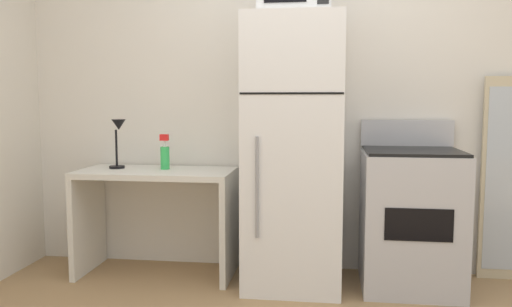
# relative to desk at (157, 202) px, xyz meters

# --- Properties ---
(wall_back_white) EXTENTS (5.00, 0.10, 2.60)m
(wall_back_white) POSITION_rel_desk_xyz_m (1.12, 0.33, 0.78)
(wall_back_white) COLOR silver
(wall_back_white) RESTS_ON ground
(desk) EXTENTS (1.09, 0.53, 0.75)m
(desk) POSITION_rel_desk_xyz_m (0.00, 0.00, 0.00)
(desk) COLOR silver
(desk) RESTS_ON ground
(desk_lamp) EXTENTS (0.14, 0.12, 0.35)m
(desk_lamp) POSITION_rel_desk_xyz_m (-0.29, 0.03, 0.47)
(desk_lamp) COLOR black
(desk_lamp) RESTS_ON desk
(spray_bottle) EXTENTS (0.06, 0.06, 0.25)m
(spray_bottle) POSITION_rel_desk_xyz_m (0.05, 0.05, 0.33)
(spray_bottle) COLOR green
(spray_bottle) RESTS_ON desk
(refrigerator) EXTENTS (0.63, 0.68, 1.78)m
(refrigerator) POSITION_rel_desk_xyz_m (0.97, -0.06, 0.37)
(refrigerator) COLOR white
(refrigerator) RESTS_ON ground
(oven_range) EXTENTS (0.63, 0.61, 1.10)m
(oven_range) POSITION_rel_desk_xyz_m (1.74, -0.03, -0.05)
(oven_range) COLOR #B7B7BC
(oven_range) RESTS_ON ground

